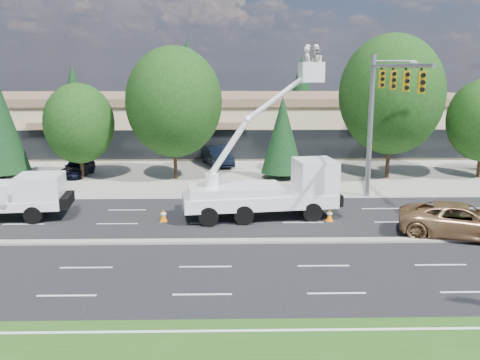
{
  "coord_description": "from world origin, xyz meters",
  "views": [
    {
      "loc": [
        1.01,
        -24.47,
        8.27
      ],
      "look_at": [
        1.59,
        3.1,
        2.4
      ],
      "focal_mm": 40.0,
      "sensor_mm": 36.0,
      "label": 1
    }
  ],
  "objects_px": {
    "utility_pickup": "(12,201)",
    "signal_mast": "(382,105)",
    "bucket_truck": "(274,182)",
    "minivan": "(462,221)"
  },
  "relations": [
    {
      "from": "utility_pickup",
      "to": "bucket_truck",
      "type": "bearing_deg",
      "value": -5.15
    },
    {
      "from": "signal_mast",
      "to": "minivan",
      "type": "relative_size",
      "value": 1.69
    },
    {
      "from": "signal_mast",
      "to": "minivan",
      "type": "height_order",
      "value": "signal_mast"
    },
    {
      "from": "utility_pickup",
      "to": "signal_mast",
      "type": "bearing_deg",
      "value": 2.18
    },
    {
      "from": "utility_pickup",
      "to": "minivan",
      "type": "distance_m",
      "value": 23.7
    },
    {
      "from": "bucket_truck",
      "to": "minivan",
      "type": "xyz_separation_m",
      "value": [
        8.97,
        -3.71,
        -1.18
      ]
    },
    {
      "from": "signal_mast",
      "to": "minivan",
      "type": "xyz_separation_m",
      "value": [
        2.46,
        -6.44,
        -5.22
      ]
    },
    {
      "from": "signal_mast",
      "to": "utility_pickup",
      "type": "distance_m",
      "value": 21.74
    },
    {
      "from": "minivan",
      "to": "signal_mast",
      "type": "bearing_deg",
      "value": 39.82
    },
    {
      "from": "signal_mast",
      "to": "minivan",
      "type": "distance_m",
      "value": 8.65
    }
  ]
}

